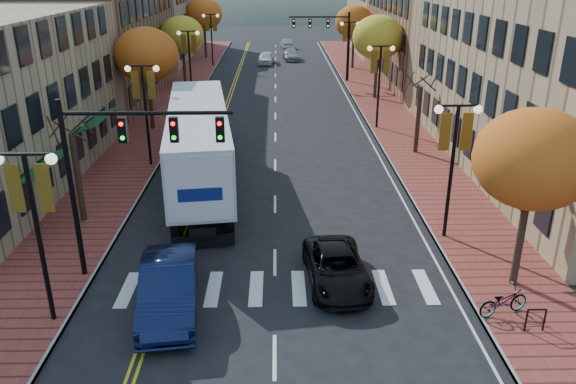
{
  "coord_description": "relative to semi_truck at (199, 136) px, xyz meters",
  "views": [
    {
      "loc": [
        0.13,
        -16.19,
        11.27
      ],
      "look_at": [
        0.58,
        6.21,
        2.2
      ],
      "focal_mm": 35.0,
      "sensor_mm": 36.0,
      "label": 1
    }
  ],
  "objects": [
    {
      "name": "tree_left_b",
      "position": [
        -4.85,
        10.5,
        2.82
      ],
      "size": [
        4.48,
        4.48,
        7.21
      ],
      "color": "#382619",
      "rests_on": "sidewalk_left"
    },
    {
      "name": "lamp_left_a",
      "position": [
        -3.35,
        -13.5,
        1.67
      ],
      "size": [
        1.96,
        0.36,
        6.05
      ],
      "color": "black",
      "rests_on": "ground"
    },
    {
      "name": "building_left_mid",
      "position": [
        -12.85,
        22.5,
        2.88
      ],
      "size": [
        12.0,
        24.0,
        11.0
      ],
      "primitive_type": "cube",
      "color": "brown",
      "rests_on": "ground"
    },
    {
      "name": "traffic_mast_near",
      "position": [
        -1.33,
        -10.5,
        2.3
      ],
      "size": [
        6.1,
        0.35,
        7.0
      ],
      "color": "black",
      "rests_on": "ground"
    },
    {
      "name": "building_right_far",
      "position": [
        22.65,
        50.5,
        2.88
      ],
      "size": [
        15.0,
        20.0,
        11.0
      ],
      "primitive_type": "cube",
      "color": "#9E8966",
      "rests_on": "ground"
    },
    {
      "name": "tree_left_a",
      "position": [
        -4.85,
        -5.5,
        -0.37
      ],
      "size": [
        0.28,
        0.28,
        4.2
      ],
      "color": "#382619",
      "rests_on": "sidewalk_left"
    },
    {
      "name": "lamp_right_c",
      "position": [
        11.65,
        28.5,
        1.67
      ],
      "size": [
        1.96,
        0.36,
        6.05
      ],
      "color": "black",
      "rests_on": "ground"
    },
    {
      "name": "navy_sedan",
      "position": [
        0.48,
        -12.85,
        -1.74
      ],
      "size": [
        2.53,
        5.58,
        1.78
      ],
      "primitive_type": "imported",
      "rotation": [
        0.0,
        0.0,
        0.12
      ],
      "color": "#0E1538",
      "rests_on": "ground"
    },
    {
      "name": "tree_left_d",
      "position": [
        -4.85,
        44.5,
        2.98
      ],
      "size": [
        4.61,
        4.61,
        7.42
      ],
      "color": "#382619",
      "rests_on": "sidewalk_left"
    },
    {
      "name": "building_left_far",
      "position": [
        -12.85,
        47.5,
        2.13
      ],
      "size": [
        12.0,
        26.0,
        9.5
      ],
      "primitive_type": "cube",
      "color": "#9E8966",
      "rests_on": "ground"
    },
    {
      "name": "car_far_silver",
      "position": [
        6.13,
        43.39,
        -1.95
      ],
      "size": [
        2.18,
        4.77,
        1.35
      ],
      "primitive_type": "imported",
      "rotation": [
        0.0,
        0.0,
        0.06
      ],
      "color": "#97979E",
      "rests_on": "ground"
    },
    {
      "name": "ground",
      "position": [
        4.15,
        -13.5,
        -2.62
      ],
      "size": [
        200.0,
        200.0,
        0.0
      ],
      "primitive_type": "plane",
      "color": "black",
      "rests_on": "ground"
    },
    {
      "name": "tree_right_c",
      "position": [
        13.15,
        20.5,
        2.82
      ],
      "size": [
        4.48,
        4.48,
        7.21
      ],
      "color": "#382619",
      "rests_on": "sidewalk_right"
    },
    {
      "name": "building_right_mid",
      "position": [
        22.65,
        28.5,
        2.38
      ],
      "size": [
        15.0,
        24.0,
        10.0
      ],
      "primitive_type": "cube",
      "color": "brown",
      "rests_on": "ground"
    },
    {
      "name": "lamp_left_b",
      "position": [
        -3.35,
        2.5,
        1.67
      ],
      "size": [
        1.96,
        0.36,
        6.05
      ],
      "color": "black",
      "rests_on": "ground"
    },
    {
      "name": "bicycle",
      "position": [
        11.95,
        -13.54,
        -1.97
      ],
      "size": [
        2.03,
        1.24,
        1.01
      ],
      "primitive_type": "imported",
      "rotation": [
        0.0,
        0.0,
        1.89
      ],
      "color": "gray",
      "rests_on": "sidewalk_right"
    },
    {
      "name": "tree_right_a",
      "position": [
        13.15,
        -11.5,
        2.43
      ],
      "size": [
        4.16,
        4.16,
        6.69
      ],
      "color": "#382619",
      "rests_on": "sidewalk_right"
    },
    {
      "name": "lamp_right_b",
      "position": [
        11.65,
        10.5,
        1.67
      ],
      "size": [
        1.96,
        0.36,
        6.05
      ],
      "color": "black",
      "rests_on": "ground"
    },
    {
      "name": "semi_truck",
      "position": [
        0.0,
        0.0,
        0.0
      ],
      "size": [
        5.2,
        18.17,
        4.49
      ],
      "rotation": [
        0.0,
        0.0,
        0.13
      ],
      "color": "black",
      "rests_on": "ground"
    },
    {
      "name": "car_far_oncoming",
      "position": [
        5.74,
        54.6,
        -1.99
      ],
      "size": [
        1.85,
        4.01,
        1.27
      ],
      "primitive_type": "imported",
      "rotation": [
        0.0,
        0.0,
        3.28
      ],
      "color": "#A7A8AF",
      "rests_on": "ground"
    },
    {
      "name": "tree_right_d",
      "position": [
        13.15,
        36.5,
        2.67
      ],
      "size": [
        4.35,
        4.35,
        7.0
      ],
      "color": "#382619",
      "rests_on": "sidewalk_right"
    },
    {
      "name": "lamp_left_d",
      "position": [
        -3.35,
        38.5,
        1.67
      ],
      "size": [
        1.96,
        0.36,
        6.05
      ],
      "color": "black",
      "rests_on": "ground"
    },
    {
      "name": "lamp_right_a",
      "position": [
        11.65,
        -7.5,
        1.67
      ],
      "size": [
        1.96,
        0.36,
        6.05
      ],
      "color": "black",
      "rests_on": "ground"
    },
    {
      "name": "tree_left_c",
      "position": [
        -4.85,
        26.5,
        2.43
      ],
      "size": [
        4.16,
        4.16,
        6.69
      ],
      "color": "#382619",
      "rests_on": "sidewalk_left"
    },
    {
      "name": "traffic_mast_far",
      "position": [
        9.63,
        28.5,
        2.3
      ],
      "size": [
        6.1,
        0.34,
        7.0
      ],
      "color": "black",
      "rests_on": "ground"
    },
    {
      "name": "car_far_white",
      "position": [
        3.01,
        40.16,
        -1.88
      ],
      "size": [
        2.22,
        4.52,
        1.48
      ],
      "primitive_type": "imported",
      "rotation": [
        0.0,
        0.0,
        -0.11
      ],
      "color": "silver",
      "rests_on": "ground"
    },
    {
      "name": "sidewalk_right",
      "position": [
        13.15,
        19.0,
        -2.55
      ],
      "size": [
        4.0,
        85.0,
        0.15
      ],
      "primitive_type": "cube",
      "color": "brown",
      "rests_on": "ground"
    },
    {
      "name": "sidewalk_left",
      "position": [
        -4.85,
        19.0,
        -2.55
      ],
      "size": [
        4.0,
        85.0,
        0.15
      ],
      "primitive_type": "cube",
      "color": "brown",
      "rests_on": "ground"
    },
    {
      "name": "black_suv",
      "position": [
        6.5,
        -11.16,
        -1.96
      ],
      "size": [
        2.51,
        4.88,
        1.32
      ],
      "primitive_type": "imported",
      "rotation": [
        0.0,
        0.0,
        0.07
      ],
      "color": "black",
      "rests_on": "ground"
    },
    {
      "name": "lamp_left_c",
      "position": [
        -3.35,
        20.5,
        1.67
      ],
      "size": [
        1.96,
        0.36,
        6.05
      ],
      "color": "black",
      "rests_on": "ground"
    },
    {
      "name": "tree_right_b",
      "position": [
        13.15,
        4.5,
        -0.37
      ],
      "size": [
        0.28,
        0.28,
        4.2
      ],
      "color": "#382619",
      "rests_on": "sidewalk_right"
    }
  ]
}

